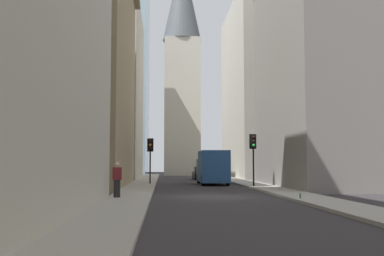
{
  "coord_description": "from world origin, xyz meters",
  "views": [
    {
      "loc": [
        -24.44,
        2.79,
        1.83
      ],
      "look_at": [
        10.25,
        0.58,
        4.53
      ],
      "focal_mm": 42.13,
      "sensor_mm": 36.0,
      "label": 1
    }
  ],
  "objects_px": {
    "delivery_truck": "(212,167)",
    "traffic_light_far_junction": "(150,150)",
    "traffic_light_midblock": "(253,148)",
    "pedestrian": "(117,178)",
    "discarded_bottle": "(300,196)",
    "sedan_black": "(202,174)"
  },
  "relations": [
    {
      "from": "delivery_truck",
      "to": "traffic_light_far_junction",
      "type": "height_order",
      "value": "traffic_light_far_junction"
    },
    {
      "from": "delivery_truck",
      "to": "traffic_light_midblock",
      "type": "xyz_separation_m",
      "value": [
        -5.63,
        -2.43,
        1.49
      ]
    },
    {
      "from": "pedestrian",
      "to": "discarded_bottle",
      "type": "relative_size",
      "value": 6.44
    },
    {
      "from": "traffic_light_far_junction",
      "to": "pedestrian",
      "type": "xyz_separation_m",
      "value": [
        -14.92,
        1.19,
        -1.79
      ]
    },
    {
      "from": "sedan_black",
      "to": "pedestrian",
      "type": "height_order",
      "value": "pedestrian"
    },
    {
      "from": "sedan_black",
      "to": "delivery_truck",
      "type": "bearing_deg",
      "value": -180.0
    },
    {
      "from": "sedan_black",
      "to": "pedestrian",
      "type": "relative_size",
      "value": 2.47
    },
    {
      "from": "pedestrian",
      "to": "discarded_bottle",
      "type": "distance_m",
      "value": 8.96
    },
    {
      "from": "pedestrian",
      "to": "discarded_bottle",
      "type": "xyz_separation_m",
      "value": [
        -1.09,
        -8.86,
        -0.84
      ]
    },
    {
      "from": "delivery_truck",
      "to": "sedan_black",
      "type": "xyz_separation_m",
      "value": [
        10.9,
        0.0,
        -0.8
      ]
    },
    {
      "from": "sedan_black",
      "to": "pedestrian",
      "type": "xyz_separation_m",
      "value": [
        -26.82,
        6.46,
        0.42
      ]
    },
    {
      "from": "delivery_truck",
      "to": "traffic_light_midblock",
      "type": "bearing_deg",
      "value": -156.63
    },
    {
      "from": "traffic_light_midblock",
      "to": "pedestrian",
      "type": "height_order",
      "value": "traffic_light_midblock"
    },
    {
      "from": "delivery_truck",
      "to": "discarded_bottle",
      "type": "bearing_deg",
      "value": -172.0
    },
    {
      "from": "traffic_light_midblock",
      "to": "discarded_bottle",
      "type": "distance_m",
      "value": 11.7
    },
    {
      "from": "delivery_truck",
      "to": "sedan_black",
      "type": "height_order",
      "value": "delivery_truck"
    },
    {
      "from": "discarded_bottle",
      "to": "delivery_truck",
      "type": "bearing_deg",
      "value": 8.0
    },
    {
      "from": "delivery_truck",
      "to": "pedestrian",
      "type": "height_order",
      "value": "delivery_truck"
    },
    {
      "from": "traffic_light_midblock",
      "to": "discarded_bottle",
      "type": "height_order",
      "value": "traffic_light_midblock"
    },
    {
      "from": "delivery_truck",
      "to": "traffic_light_far_junction",
      "type": "distance_m",
      "value": 5.55
    },
    {
      "from": "pedestrian",
      "to": "delivery_truck",
      "type": "bearing_deg",
      "value": -22.1
    },
    {
      "from": "delivery_truck",
      "to": "discarded_bottle",
      "type": "height_order",
      "value": "delivery_truck"
    }
  ]
}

